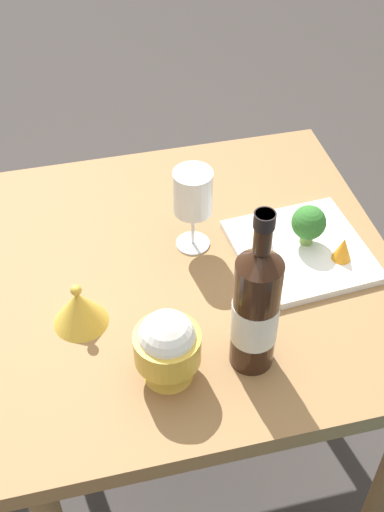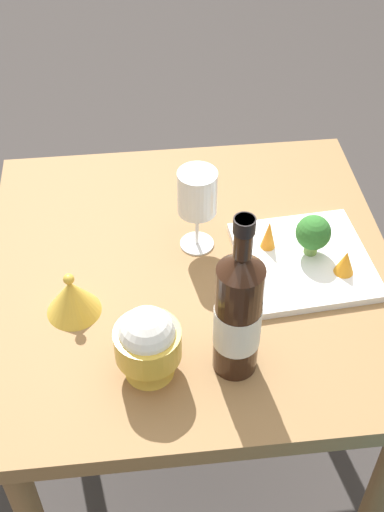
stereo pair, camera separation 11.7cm
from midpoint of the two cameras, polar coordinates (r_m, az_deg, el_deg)
The scene contains 10 objects.
ground_plane at distance 1.91m, azimuth -1.83°, elevation -16.90°, with size 8.00×8.00×0.00m, color #383330.
dining_table at distance 1.38m, azimuth -2.42°, elevation -4.00°, with size 0.79×0.79×0.74m.
wine_bottle at distance 1.06m, azimuth 2.30°, elevation -4.63°, with size 0.08×0.08×0.33m.
wine_glass at distance 1.27m, azimuth -2.57°, elevation 5.15°, with size 0.08×0.08×0.18m.
rice_bowl at distance 1.09m, azimuth -5.21°, elevation -7.79°, with size 0.11×0.11×0.14m.
rice_bowl_lid at distance 1.21m, azimuth -12.31°, elevation -4.43°, with size 0.10×0.10×0.09m.
serving_plate at distance 1.34m, azimuth 6.75°, elevation 0.32°, with size 0.27×0.27×0.02m.
broccoli_floret at distance 1.31m, azimuth 7.39°, elevation 2.63°, with size 0.07×0.07×0.09m.
carrot_garnish_left at distance 1.32m, azimuth 3.67°, elevation 2.28°, with size 0.03×0.03×0.06m.
carrot_garnish_right at distance 1.30m, azimuth 10.20°, elevation 0.51°, with size 0.04×0.04×0.05m.
Camera 1 is at (-0.22, -0.90, 1.67)m, focal length 47.17 mm.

